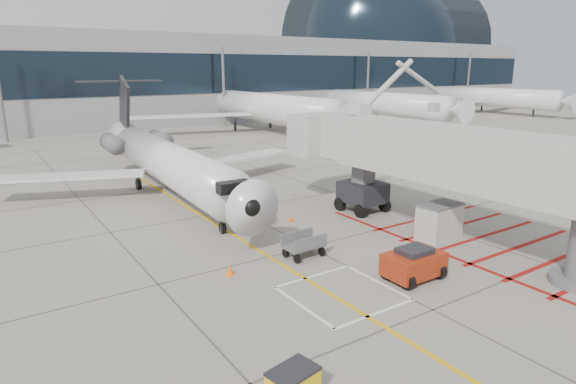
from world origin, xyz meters
TOP-DOWN VIEW (x-y plane):
  - ground_plane at (0.00, 0.00)m, footprint 260.00×260.00m
  - regional_jet at (-2.44, 15.60)m, footprint 25.86×31.90m
  - jet_bridge at (6.79, 0.96)m, footprint 10.08×20.35m
  - pushback_tug at (1.51, -1.61)m, footprint 2.60×1.64m
  - baggage_cart at (-1.00, 3.10)m, footprint 1.98×1.30m
  - ground_power_unit at (6.67, 1.26)m, footprint 2.49×1.56m
  - cone_nose at (-5.00, 3.16)m, footprint 0.37×0.37m
  - cone_side at (1.60, 8.07)m, footprint 0.32×0.32m
  - terminal_building at (10.00, 70.00)m, footprint 180.00×28.00m
  - terminal_glass_band at (10.00, 55.95)m, footprint 180.00×0.10m
  - terminal_dome at (70.00, 70.00)m, footprint 40.00×28.00m
  - bg_aircraft_c at (21.72, 46.00)m, footprint 36.18×40.20m
  - bg_aircraft_d at (43.86, 46.00)m, footprint 33.33×37.04m
  - bg_aircraft_e at (74.17, 46.00)m, footprint 33.10×36.78m

SIDE VIEW (x-z plane):
  - ground_plane at x=0.00m, z-range 0.00..0.00m
  - cone_side at x=1.60m, z-range 0.00..0.45m
  - cone_nose at x=-5.00m, z-range 0.00..0.52m
  - baggage_cart at x=-1.00m, z-range 0.00..1.22m
  - pushback_tug at x=1.51m, z-range 0.00..1.51m
  - ground_power_unit at x=6.67m, z-range 0.00..1.90m
  - jet_bridge at x=6.79m, z-range 0.00..8.04m
  - regional_jet at x=-2.44m, z-range 0.00..8.05m
  - bg_aircraft_e at x=74.17m, z-range 0.00..11.03m
  - bg_aircraft_d at x=43.86m, z-range 0.00..11.11m
  - bg_aircraft_c at x=21.72m, z-range 0.00..12.06m
  - terminal_building at x=10.00m, z-range 0.00..14.00m
  - terminal_glass_band at x=10.00m, z-range 5.00..11.00m
  - terminal_dome at x=70.00m, z-range 0.00..28.00m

